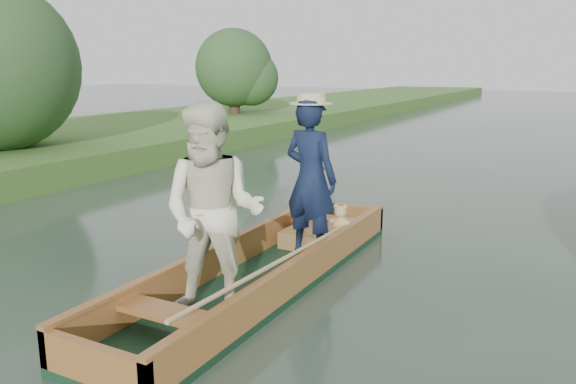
% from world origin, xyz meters
% --- Properties ---
extents(ground, '(120.00, 120.00, 0.00)m').
position_xyz_m(ground, '(0.00, 0.00, 0.00)').
color(ground, '#283D30').
rests_on(ground, ground).
extents(trees_far, '(22.63, 15.27, 4.64)m').
position_xyz_m(trees_far, '(-0.16, 6.79, 2.46)').
color(trees_far, '#47331E').
rests_on(trees_far, ground).
extents(punt, '(1.26, 5.00, 2.10)m').
position_xyz_m(punt, '(0.09, -0.21, 0.80)').
color(punt, '#13311D').
rests_on(punt, ground).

